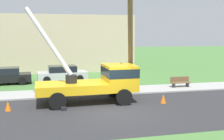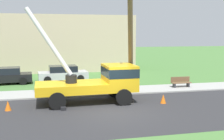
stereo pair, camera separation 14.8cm
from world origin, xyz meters
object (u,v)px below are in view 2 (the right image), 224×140
object	(u,v)px
utility_truck	(99,80)
leaning_utility_pole	(130,35)
traffic_cone_ahead	(163,99)
parked_sedan_black	(5,76)
traffic_cone_behind	(8,106)
traffic_cone_curbside	(128,92)
park_bench	(181,82)
parked_sedan_silver	(63,73)

from	to	relation	value
utility_truck	leaning_utility_pole	bearing A→B (deg)	9.41
traffic_cone_ahead	parked_sedan_black	world-z (taller)	parked_sedan_black
leaning_utility_pole	traffic_cone_behind	bearing A→B (deg)	-170.51
traffic_cone_curbside	parked_sedan_black	xyz separation A→B (m)	(-9.01, 6.90, 0.43)
parked_sedan_black	park_bench	distance (m)	14.81
traffic_cone_curbside	traffic_cone_ahead	bearing A→B (deg)	-54.17
parked_sedan_black	parked_sedan_silver	size ratio (longest dim) A/B	1.00
utility_truck	traffic_cone_curbside	distance (m)	2.66
leaning_utility_pole	traffic_cone_ahead	distance (m)	4.61
traffic_cone_behind	parked_sedan_black	bearing A→B (deg)	99.20
leaning_utility_pole	traffic_cone_behind	world-z (taller)	leaning_utility_pole
traffic_cone_curbside	parked_sedan_black	world-z (taller)	parked_sedan_black
traffic_cone_ahead	parked_sedan_black	xyz separation A→B (m)	(-10.67, 9.20, 0.43)
utility_truck	leaning_utility_pole	xyz separation A→B (m)	(2.12, 0.35, 2.85)
leaning_utility_pole	park_bench	world-z (taller)	leaning_utility_pole
parked_sedan_black	park_bench	bearing A→B (deg)	-19.62
leaning_utility_pole	traffic_cone_ahead	size ratio (longest dim) A/B	14.91
utility_truck	parked_sedan_black	bearing A→B (deg)	130.72
utility_truck	park_bench	distance (m)	7.76
utility_truck	parked_sedan_silver	world-z (taller)	utility_truck
traffic_cone_ahead	traffic_cone_curbside	distance (m)	2.84
leaning_utility_pole	park_bench	distance (m)	6.80
traffic_cone_behind	parked_sedan_black	distance (m)	9.00
traffic_cone_ahead	traffic_cone_curbside	size ratio (longest dim) A/B	1.00
traffic_cone_behind	park_bench	world-z (taller)	park_bench
traffic_cone_ahead	park_bench	xyz separation A→B (m)	(3.28, 4.23, 0.18)
leaning_utility_pole	traffic_cone_ahead	xyz separation A→B (m)	(1.70, -1.59, -3.98)
park_bench	leaning_utility_pole	bearing A→B (deg)	-152.12
traffic_cone_behind	traffic_cone_ahead	bearing A→B (deg)	-2.07
traffic_cone_ahead	parked_sedan_black	size ratio (longest dim) A/B	0.12
parked_sedan_black	parked_sedan_silver	xyz separation A→B (m)	(4.93, 0.39, 0.00)
traffic_cone_ahead	park_bench	distance (m)	5.36
utility_truck	traffic_cone_behind	xyz separation A→B (m)	(-5.42, -0.91, -1.13)
traffic_cone_behind	utility_truck	bearing A→B (deg)	9.52
parked_sedan_black	park_bench	world-z (taller)	parked_sedan_black
traffic_cone_curbside	parked_sedan_silver	bearing A→B (deg)	119.24
parked_sedan_black	traffic_cone_ahead	bearing A→B (deg)	-40.77
traffic_cone_ahead	parked_sedan_black	bearing A→B (deg)	139.23
parked_sedan_black	utility_truck	bearing A→B (deg)	-49.28
traffic_cone_behind	traffic_cone_curbside	world-z (taller)	same
traffic_cone_ahead	parked_sedan_silver	distance (m)	11.19
traffic_cone_behind	parked_sedan_black	world-z (taller)	parked_sedan_black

